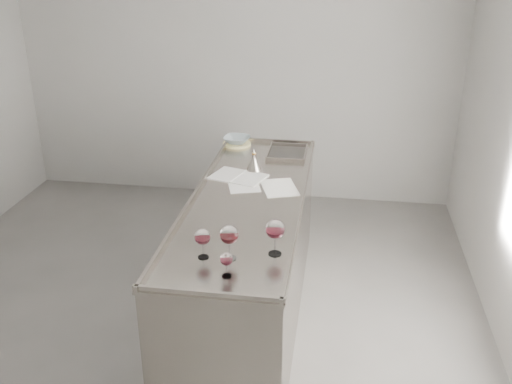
# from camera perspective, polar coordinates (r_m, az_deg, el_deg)

# --- Properties ---
(room_shell) EXTENTS (4.54, 5.04, 2.84)m
(room_shell) POSITION_cam_1_polar(r_m,az_deg,el_deg) (3.56, -9.68, 4.69)
(room_shell) COLOR #575452
(room_shell) RESTS_ON ground
(counter) EXTENTS (0.77, 2.42, 0.97)m
(counter) POSITION_cam_1_polar(r_m,az_deg,el_deg) (4.10, -0.79, -6.58)
(counter) COLOR gray
(counter) RESTS_ON ground
(wine_glass_left) EXTENTS (0.09, 0.09, 0.17)m
(wine_glass_left) POSITION_cam_1_polar(r_m,az_deg,el_deg) (3.13, -5.36, -4.56)
(wine_glass_left) COLOR white
(wine_glass_left) RESTS_ON counter
(wine_glass_middle) EXTENTS (0.10, 0.10, 0.20)m
(wine_glass_middle) POSITION_cam_1_polar(r_m,az_deg,el_deg) (3.09, -2.69, -4.39)
(wine_glass_middle) COLOR white
(wine_glass_middle) RESTS_ON counter
(wine_glass_right) EXTENTS (0.11, 0.11, 0.21)m
(wine_glass_right) POSITION_cam_1_polar(r_m,az_deg,el_deg) (3.14, 1.94, -3.82)
(wine_glass_right) COLOR white
(wine_glass_right) RESTS_ON counter
(wine_glass_small) EXTENTS (0.07, 0.07, 0.14)m
(wine_glass_small) POSITION_cam_1_polar(r_m,az_deg,el_deg) (2.96, -2.97, -6.82)
(wine_glass_small) COLOR white
(wine_glass_small) RESTS_ON counter
(notebook) EXTENTS (0.45, 0.37, 0.02)m
(notebook) POSITION_cam_1_polar(r_m,az_deg,el_deg) (4.22, -1.79, 1.55)
(notebook) COLOR white
(notebook) RESTS_ON counter
(loose_paper_top) EXTENTS (0.32, 0.39, 0.00)m
(loose_paper_top) POSITION_cam_1_polar(r_m,az_deg,el_deg) (4.04, 2.36, 0.44)
(loose_paper_top) COLOR white
(loose_paper_top) RESTS_ON counter
(loose_paper_under) EXTENTS (0.30, 0.36, 0.00)m
(loose_paper_under) POSITION_cam_1_polar(r_m,az_deg,el_deg) (4.09, -1.26, 0.77)
(loose_paper_under) COLOR silver
(loose_paper_under) RESTS_ON counter
(trivet) EXTENTS (0.31, 0.31, 0.02)m
(trivet) POSITION_cam_1_polar(r_m,az_deg,el_deg) (4.91, -1.92, 4.84)
(trivet) COLOR #C7BE80
(trivet) RESTS_ON counter
(ceramic_bowl) EXTENTS (0.24, 0.24, 0.05)m
(ceramic_bowl) POSITION_cam_1_polar(r_m,az_deg,el_deg) (4.90, -1.93, 5.25)
(ceramic_bowl) COLOR #8F9FA6
(ceramic_bowl) RESTS_ON trivet
(wine_funnel) EXTENTS (0.13, 0.13, 0.18)m
(wine_funnel) POSITION_cam_1_polar(r_m,az_deg,el_deg) (4.32, -0.21, 2.79)
(wine_funnel) COLOR #B0A79D
(wine_funnel) RESTS_ON counter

